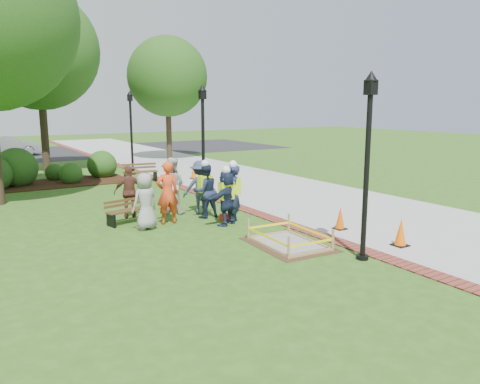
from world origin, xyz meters
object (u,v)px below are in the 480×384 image
bench_near (128,216)px  lamp_near (368,153)px  hivis_worker_b (233,192)px  cone_front (401,233)px  hivis_worker_c (205,189)px  hivis_worker_a (226,196)px  wet_concrete_pad (289,236)px

bench_near → lamp_near: size_ratio=0.33×
hivis_worker_b → cone_front: bearing=-61.8°
hivis_worker_b → bench_near: bearing=150.5°
cone_front → hivis_worker_c: bearing=117.0°
cone_front → lamp_near: size_ratio=0.17×
lamp_near → bench_near: bearing=120.0°
bench_near → hivis_worker_a: 3.04m
bench_near → hivis_worker_b: size_ratio=0.74×
lamp_near → hivis_worker_a: (-1.09, 4.43, -1.59)m
bench_near → cone_front: (5.09, -5.90, 0.12)m
wet_concrete_pad → cone_front: cone_front is taller
hivis_worker_b → hivis_worker_c: size_ratio=1.03×
hivis_worker_b → hivis_worker_c: hivis_worker_b is taller
wet_concrete_pad → hivis_worker_b: hivis_worker_b is taller
hivis_worker_a → hivis_worker_b: (0.31, 0.13, 0.06)m
cone_front → lamp_near: bearing=-172.1°
lamp_near → cone_front: bearing=7.9°
wet_concrete_pad → bench_near: bench_near is taller
bench_near → hivis_worker_c: 2.51m
cone_front → lamp_near: 2.65m
hivis_worker_a → hivis_worker_c: hivis_worker_c is taller
lamp_near → hivis_worker_c: (-1.18, 5.59, -1.56)m
bench_near → hivis_worker_c: size_ratio=0.77×
wet_concrete_pad → hivis_worker_c: hivis_worker_c is taller
lamp_near → hivis_worker_b: size_ratio=2.24×
hivis_worker_b → hivis_worker_c: (-0.40, 1.03, -0.03)m
hivis_worker_a → hivis_worker_b: hivis_worker_b is taller
cone_front → hivis_worker_a: hivis_worker_a is taller
wet_concrete_pad → hivis_worker_b: bearing=90.4°
wet_concrete_pad → lamp_near: bearing=-67.2°
wet_concrete_pad → hivis_worker_b: size_ratio=1.25×
hivis_worker_c → wet_concrete_pad: bearing=-83.7°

